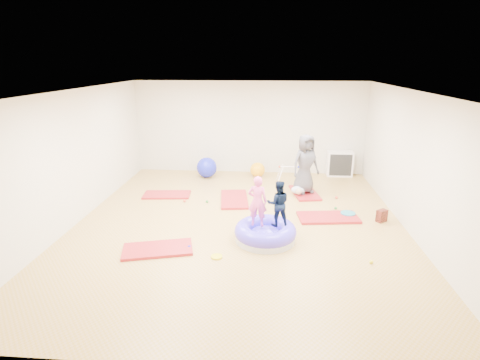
{
  "coord_description": "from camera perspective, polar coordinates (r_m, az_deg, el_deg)",
  "views": [
    {
      "loc": [
        0.6,
        -7.38,
        3.36
      ],
      "look_at": [
        0.0,
        0.3,
        0.9
      ],
      "focal_mm": 28.0,
      "sensor_mm": 36.0,
      "label": 1
    }
  ],
  "objects": [
    {
      "name": "ball_pit_balls",
      "position": [
        8.26,
        4.54,
        -6.09
      ],
      "size": [
        3.95,
        3.29,
        0.07
      ],
      "color": "#1B23D6",
      "rests_on": "ground"
    },
    {
      "name": "adult_caregiver",
      "position": [
        9.81,
        9.93,
        2.42
      ],
      "size": [
        0.89,
        0.79,
        1.54
      ],
      "primitive_type": "imported",
      "rotation": [
        0.0,
        0.0,
        0.5
      ],
      "color": "#46464D",
      "rests_on": "gym_mat_rear_right"
    },
    {
      "name": "balance_disc",
      "position": [
        8.87,
        16.12,
        -5.03
      ],
      "size": [
        0.33,
        0.33,
        0.07
      ],
      "primitive_type": "cylinder",
      "color": "teal",
      "rests_on": "ground"
    },
    {
      "name": "child_navy",
      "position": [
        7.19,
        5.85,
        -3.21
      ],
      "size": [
        0.47,
        0.38,
        0.91
      ],
      "primitive_type": "imported",
      "rotation": [
        0.0,
        0.0,
        3.22
      ],
      "color": "black",
      "rests_on": "inflatable_cushion"
    },
    {
      "name": "exercise_ball_blue",
      "position": [
        11.28,
        -5.09,
        1.91
      ],
      "size": [
        0.6,
        0.6,
        0.6
      ],
      "primitive_type": "sphere",
      "color": "#1B23D6",
      "rests_on": "ground"
    },
    {
      "name": "exercise_ball_orange",
      "position": [
        11.29,
        2.69,
        1.57
      ],
      "size": [
        0.45,
        0.45,
        0.45
      ],
      "primitive_type": "sphere",
      "color": "#FFAE12",
      "rests_on": "ground"
    },
    {
      "name": "cube_shelf",
      "position": [
        11.76,
        14.95,
        2.42
      ],
      "size": [
        0.76,
        0.37,
        0.76
      ],
      "color": "white",
      "rests_on": "ground"
    },
    {
      "name": "infant_play_gym",
      "position": [
        10.61,
        7.43,
        1.16
      ],
      "size": [
        0.71,
        0.68,
        0.55
      ],
      "rotation": [
        0.0,
        0.0,
        -0.05
      ],
      "color": "white",
      "rests_on": "ground"
    },
    {
      "name": "backpack",
      "position": [
        8.76,
        20.79,
        -5.12
      ],
      "size": [
        0.27,
        0.26,
        0.27
      ],
      "primitive_type": "cube",
      "rotation": [
        0.0,
        0.0,
        0.66
      ],
      "color": "#9B3624",
      "rests_on": "ground"
    },
    {
      "name": "infant",
      "position": [
        9.81,
        8.87,
        -1.55
      ],
      "size": [
        0.36,
        0.37,
        0.21
      ],
      "color": "silver",
      "rests_on": "gym_mat_rear_right"
    },
    {
      "name": "gym_mat_rear_right",
      "position": [
        10.06,
        9.82,
        -1.92
      ],
      "size": [
        0.8,
        1.28,
        0.05
      ],
      "primitive_type": "cube",
      "rotation": [
        0.0,
        0.0,
        1.75
      ],
      "color": "#AB1F2A",
      "rests_on": "ground"
    },
    {
      "name": "gym_mat_center_back",
      "position": [
        9.45,
        -0.88,
        -2.93
      ],
      "size": [
        0.81,
        1.38,
        0.05
      ],
      "primitive_type": "cube",
      "rotation": [
        0.0,
        0.0,
        1.69
      ],
      "color": "#AB1F2A",
      "rests_on": "ground"
    },
    {
      "name": "gym_mat_right",
      "position": [
        8.61,
        13.28,
        -5.56
      ],
      "size": [
        1.39,
        0.81,
        0.05
      ],
      "primitive_type": "cube",
      "rotation": [
        0.0,
        0.0,
        0.12
      ],
      "color": "#AB1F2A",
      "rests_on": "ground"
    },
    {
      "name": "yellow_toy",
      "position": [
        6.84,
        -3.59,
        -11.6
      ],
      "size": [
        0.2,
        0.2,
        0.03
      ],
      "primitive_type": "cylinder",
      "color": "yellow",
      "rests_on": "ground"
    },
    {
      "name": "inflatable_cushion",
      "position": [
        7.4,
        3.88,
        -8.06
      ],
      "size": [
        1.21,
        1.21,
        0.38
      ],
      "rotation": [
        0.0,
        0.0,
        -0.2
      ],
      "color": "silver",
      "rests_on": "ground"
    },
    {
      "name": "child_pink",
      "position": [
        7.13,
        2.68,
        -2.88
      ],
      "size": [
        0.39,
        0.28,
        1.01
      ],
      "primitive_type": "imported",
      "rotation": [
        0.0,
        0.0,
        3.02
      ],
      "color": "#FF59A9",
      "rests_on": "inflatable_cushion"
    },
    {
      "name": "gym_mat_front_left",
      "position": [
        7.21,
        -12.43,
        -10.26
      ],
      "size": [
        1.38,
        0.93,
        0.05
      ],
      "primitive_type": "cube",
      "rotation": [
        0.0,
        0.0,
        0.26
      ],
      "color": "#AB1F2A",
      "rests_on": "ground"
    },
    {
      "name": "room",
      "position": [
        7.66,
        -0.18,
        2.88
      ],
      "size": [
        7.01,
        8.01,
        2.81
      ],
      "color": "tan",
      "rests_on": "ground"
    },
    {
      "name": "gym_mat_mid_left",
      "position": [
        9.95,
        -11.08,
        -2.21
      ],
      "size": [
        1.24,
        0.71,
        0.05
      ],
      "primitive_type": "cube",
      "rotation": [
        0.0,
        0.0,
        0.09
      ],
      "color": "#AB1F2A",
      "rests_on": "ground"
    }
  ]
}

